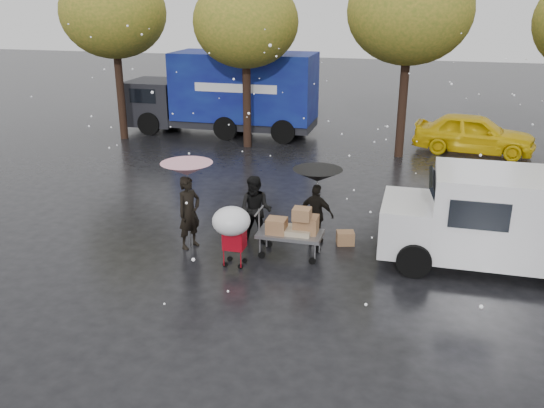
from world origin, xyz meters
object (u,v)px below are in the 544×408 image
(person_black, at_px, (316,214))
(blue_truck, at_px, (226,93))
(vendor_cart, at_px, (294,227))
(shopping_cart, at_px, (232,224))
(white_van, at_px, (503,219))
(person_pink, at_px, (189,213))
(yellow_taxi, at_px, (474,133))

(person_black, bearing_deg, blue_truck, -49.30)
(vendor_cart, distance_m, shopping_cart, 1.56)
(shopping_cart, height_order, white_van, white_van)
(person_black, xyz_separation_m, vendor_cart, (-0.37, -0.89, -0.03))
(blue_truck, bearing_deg, white_van, -47.24)
(person_black, xyz_separation_m, white_van, (4.20, -0.27, 0.40))
(person_pink, height_order, person_black, person_pink)
(shopping_cart, xyz_separation_m, blue_truck, (-4.45, 12.60, 0.69))
(yellow_taxi, bearing_deg, person_black, 164.35)
(person_black, relative_size, vendor_cart, 0.99)
(person_pink, xyz_separation_m, blue_truck, (-3.10, 11.76, 0.87))
(vendor_cart, bearing_deg, shopping_cart, -140.52)
(white_van, distance_m, yellow_taxi, 10.32)
(yellow_taxi, bearing_deg, blue_truck, 93.44)
(white_van, bearing_deg, shopping_cart, -164.62)
(shopping_cart, bearing_deg, white_van, 15.38)
(vendor_cart, height_order, white_van, white_van)
(shopping_cart, distance_m, blue_truck, 13.39)
(person_black, relative_size, shopping_cart, 1.03)
(person_black, height_order, white_van, white_van)
(blue_truck, bearing_deg, shopping_cart, -70.54)
(vendor_cart, distance_m, yellow_taxi, 11.87)
(shopping_cart, bearing_deg, yellow_taxi, 63.92)
(person_pink, xyz_separation_m, white_van, (7.10, 0.74, 0.27))
(person_black, height_order, shopping_cart, person_black)
(person_black, bearing_deg, shopping_cart, 61.83)
(person_pink, bearing_deg, person_black, -44.40)
(person_pink, relative_size, white_van, 0.36)
(white_van, height_order, yellow_taxi, white_van)
(white_van, distance_m, blue_truck, 15.03)
(person_black, relative_size, yellow_taxi, 0.34)
(vendor_cart, bearing_deg, blue_truck, 115.80)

